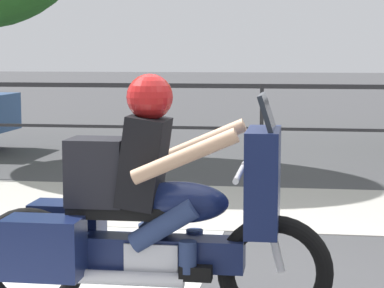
% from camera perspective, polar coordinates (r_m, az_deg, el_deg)
% --- Properties ---
extents(sidewalk_band, '(44.00, 2.40, 0.01)m').
position_cam_1_polar(sidewalk_band, '(8.44, 4.71, -4.77)').
color(sidewalk_band, '#B7B2A8').
rests_on(sidewalk_band, ground).
extents(fence_railing, '(36.00, 0.05, 1.31)m').
position_cam_1_polar(fence_railing, '(9.88, 5.34, 2.94)').
color(fence_railing, '#232326').
rests_on(fence_railing, ground).
extents(motorcycle, '(2.32, 0.76, 1.59)m').
position_cam_1_polar(motorcycle, '(4.76, -3.50, -5.34)').
color(motorcycle, black).
rests_on(motorcycle, ground).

